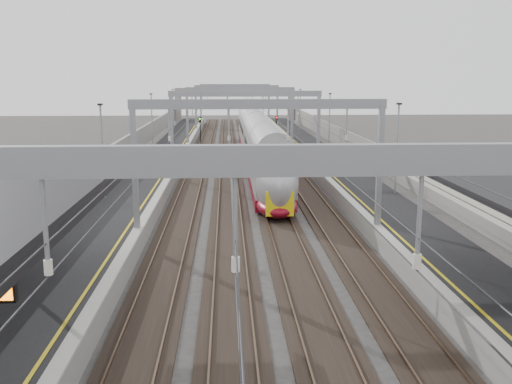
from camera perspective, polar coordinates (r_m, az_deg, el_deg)
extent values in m
cube|color=black|center=(52.88, -9.86, 2.30)|extent=(4.00, 120.00, 1.00)
cube|color=black|center=(53.37, 7.47, 2.45)|extent=(4.00, 120.00, 1.00)
cube|color=black|center=(52.65, -6.06, 1.86)|extent=(2.40, 140.00, 0.08)
cube|color=brown|center=(52.68, -6.84, 1.94)|extent=(0.07, 140.00, 0.14)
cube|color=brown|center=(52.60, -5.28, 1.96)|extent=(0.07, 140.00, 0.14)
cube|color=black|center=(52.57, -2.79, 1.89)|extent=(2.40, 140.00, 0.08)
cube|color=brown|center=(52.56, -3.58, 1.98)|extent=(0.07, 140.00, 0.14)
cube|color=brown|center=(52.56, -2.01, 2.00)|extent=(0.07, 140.00, 0.14)
cube|color=black|center=(52.66, 0.48, 1.92)|extent=(2.40, 140.00, 0.08)
cube|color=brown|center=(52.61, -0.31, 2.01)|extent=(0.07, 140.00, 0.14)
cube|color=brown|center=(52.69, 1.26, 2.02)|extent=(0.07, 140.00, 0.14)
cube|color=black|center=(52.92, 3.72, 1.94)|extent=(2.40, 140.00, 0.08)
cube|color=brown|center=(52.83, 2.95, 2.04)|extent=(0.07, 140.00, 0.14)
cube|color=brown|center=(53.00, 4.50, 2.04)|extent=(0.07, 140.00, 0.14)
cube|color=gray|center=(9.10, 7.37, 3.19)|extent=(13.00, 0.25, 0.50)
cube|color=gray|center=(29.56, -12.04, 2.65)|extent=(0.28, 0.28, 6.60)
cube|color=gray|center=(30.24, 12.28, 2.83)|extent=(0.28, 0.28, 6.60)
cube|color=gray|center=(28.94, 0.26, 8.78)|extent=(13.00, 0.25, 0.50)
cube|color=gray|center=(49.28, -8.45, 6.15)|extent=(0.28, 0.28, 6.60)
cube|color=gray|center=(49.69, 6.26, 6.24)|extent=(0.28, 0.28, 6.60)
cube|color=gray|center=(48.91, -1.08, 9.81)|extent=(13.00, 0.25, 0.50)
cube|color=gray|center=(69.16, -6.90, 7.64)|extent=(0.28, 0.28, 6.60)
cube|color=gray|center=(69.45, 3.62, 7.71)|extent=(0.28, 0.28, 6.60)
cube|color=gray|center=(68.89, -1.64, 10.24)|extent=(13.00, 0.25, 0.50)
cube|color=gray|center=(89.09, -6.04, 8.46)|extent=(0.28, 0.28, 6.60)
cube|color=gray|center=(89.32, 2.15, 8.52)|extent=(0.28, 0.28, 6.60)
cube|color=gray|center=(88.89, -1.95, 10.47)|extent=(13.00, 0.25, 0.50)
cube|color=gray|center=(107.05, -5.53, 8.93)|extent=(0.28, 0.28, 6.60)
cube|color=gray|center=(107.24, 1.29, 8.99)|extent=(0.28, 0.28, 6.60)
cube|color=gray|center=(106.88, -2.13, 10.61)|extent=(13.00, 0.25, 0.50)
cylinder|color=#262628|center=(57.02, -5.91, 8.10)|extent=(0.03, 140.00, 0.03)
cylinder|color=#262628|center=(56.95, -2.86, 8.14)|extent=(0.03, 140.00, 0.03)
cylinder|color=#262628|center=(57.03, 0.18, 8.16)|extent=(0.03, 140.00, 0.03)
cylinder|color=#262628|center=(57.28, 3.21, 8.16)|extent=(0.03, 140.00, 0.03)
cylinder|color=black|center=(23.06, -23.40, -3.75)|extent=(0.20, 0.20, 4.00)
cube|color=gray|center=(106.90, -2.13, 9.99)|extent=(22.00, 2.20, 1.40)
cube|color=gray|center=(107.37, -7.78, 8.25)|extent=(1.00, 2.20, 6.20)
cube|color=gray|center=(107.69, 3.54, 8.34)|extent=(1.00, 2.20, 6.20)
cube|color=gray|center=(53.20, -13.33, 3.41)|extent=(0.30, 120.00, 3.20)
cube|color=gray|center=(53.88, 10.85, 3.61)|extent=(0.30, 120.00, 3.20)
cube|color=maroon|center=(47.47, 0.85, 1.57)|extent=(2.68, 22.86, 0.80)
cube|color=#A6A6AB|center=(47.19, 0.86, 3.83)|extent=(2.68, 22.86, 2.98)
cube|color=black|center=(39.69, 1.62, -0.84)|extent=(1.99, 2.39, 0.50)
cube|color=maroon|center=(70.47, -0.41, 4.76)|extent=(2.68, 22.86, 0.80)
cube|color=#A6A6AB|center=(70.28, -0.41, 6.29)|extent=(2.68, 22.86, 2.98)
cube|color=black|center=(62.58, -0.08, 3.64)|extent=(1.99, 2.39, 0.50)
ellipsoid|color=#A6A6AB|center=(35.77, 2.10, 0.93)|extent=(2.68, 5.17, 4.17)
cube|color=yellow|center=(33.86, 2.40, -1.21)|extent=(1.69, 0.12, 1.49)
cube|color=black|center=(34.01, 2.35, 1.41)|extent=(1.59, 0.57, 0.93)
cylinder|color=black|center=(78.43, -5.60, 6.04)|extent=(0.12, 0.12, 3.00)
cube|color=black|center=(78.31, -5.62, 7.20)|extent=(0.32, 0.22, 0.75)
sphere|color=#0CE526|center=(78.17, -5.63, 7.30)|extent=(0.16, 0.16, 0.16)
cylinder|color=black|center=(80.35, 0.49, 6.21)|extent=(0.12, 0.12, 3.00)
cube|color=black|center=(80.23, 0.49, 7.35)|extent=(0.32, 0.22, 0.75)
sphere|color=red|center=(80.09, 0.50, 7.45)|extent=(0.16, 0.16, 0.16)
cylinder|color=black|center=(80.49, 2.06, 6.22)|extent=(0.12, 0.12, 3.00)
cube|color=black|center=(80.36, 2.07, 7.35)|extent=(0.32, 0.22, 0.75)
sphere|color=red|center=(80.22, 2.08, 7.45)|extent=(0.16, 0.16, 0.16)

